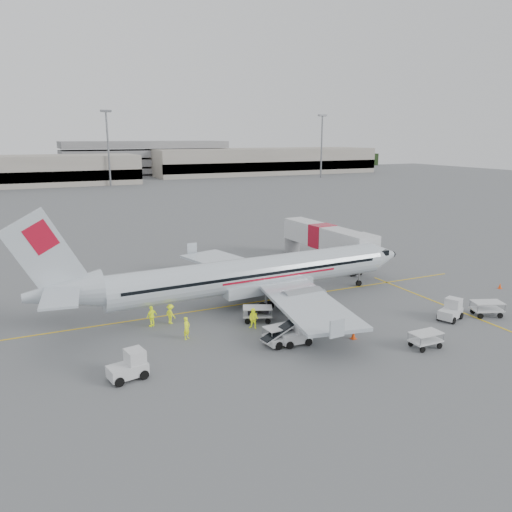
{
  "coord_description": "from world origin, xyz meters",
  "views": [
    {
      "loc": [
        -19.12,
        -39.19,
        14.72
      ],
      "look_at": [
        0.0,
        2.0,
        3.8
      ],
      "focal_mm": 35.0,
      "sensor_mm": 36.0,
      "label": 1
    }
  ],
  "objects_px": {
    "tug_aft": "(127,365)",
    "aircraft": "(255,252)",
    "tug_fore": "(451,310)",
    "tug_mid": "(296,333)",
    "jet_bridge": "(322,244)",
    "belt_loader": "(287,327)"
  },
  "relations": [
    {
      "from": "tug_aft",
      "to": "aircraft",
      "type": "bearing_deg",
      "value": 25.09
    },
    {
      "from": "tug_fore",
      "to": "aircraft",
      "type": "bearing_deg",
      "value": 119.12
    },
    {
      "from": "aircraft",
      "to": "tug_mid",
      "type": "bearing_deg",
      "value": -99.35
    },
    {
      "from": "tug_fore",
      "to": "tug_aft",
      "type": "relative_size",
      "value": 0.95
    },
    {
      "from": "aircraft",
      "to": "tug_aft",
      "type": "bearing_deg",
      "value": -146.44
    },
    {
      "from": "aircraft",
      "to": "tug_aft",
      "type": "distance_m",
      "value": 16.82
    },
    {
      "from": "aircraft",
      "to": "tug_mid",
      "type": "height_order",
      "value": "aircraft"
    },
    {
      "from": "jet_bridge",
      "to": "tug_aft",
      "type": "relative_size",
      "value": 7.5
    },
    {
      "from": "belt_loader",
      "to": "tug_fore",
      "type": "bearing_deg",
      "value": -13.86
    },
    {
      "from": "tug_fore",
      "to": "tug_aft",
      "type": "bearing_deg",
      "value": 156.38
    },
    {
      "from": "aircraft",
      "to": "belt_loader",
      "type": "distance_m",
      "value": 9.74
    },
    {
      "from": "aircraft",
      "to": "tug_fore",
      "type": "relative_size",
      "value": 15.69
    },
    {
      "from": "belt_loader",
      "to": "tug_aft",
      "type": "xyz_separation_m",
      "value": [
        -11.66,
        -0.75,
        -0.33
      ]
    },
    {
      "from": "jet_bridge",
      "to": "tug_fore",
      "type": "bearing_deg",
      "value": -94.5
    },
    {
      "from": "tug_mid",
      "to": "tug_aft",
      "type": "bearing_deg",
      "value": -175.53
    },
    {
      "from": "tug_mid",
      "to": "tug_aft",
      "type": "distance_m",
      "value": 12.1
    },
    {
      "from": "belt_loader",
      "to": "tug_fore",
      "type": "height_order",
      "value": "belt_loader"
    },
    {
      "from": "jet_bridge",
      "to": "tug_fore",
      "type": "relative_size",
      "value": 7.9
    },
    {
      "from": "belt_loader",
      "to": "jet_bridge",
      "type": "bearing_deg",
      "value": 43.85
    },
    {
      "from": "tug_mid",
      "to": "jet_bridge",
      "type": "bearing_deg",
      "value": 56.47
    },
    {
      "from": "jet_bridge",
      "to": "tug_aft",
      "type": "xyz_separation_m",
      "value": [
        -26.65,
        -19.86,
        -1.4
      ]
    },
    {
      "from": "aircraft",
      "to": "jet_bridge",
      "type": "relative_size",
      "value": 1.99
    }
  ]
}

